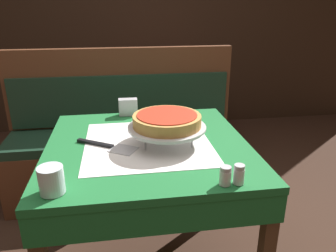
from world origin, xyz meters
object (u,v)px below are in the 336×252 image
Objects in this scene: dining_table_rear at (161,79)px; pizza_pan_stand at (167,128)px; pizza_server at (108,146)px; condiment_caddy at (172,64)px; dining_table_front at (148,162)px; booth_bench at (125,152)px; deep_dish_pizza at (167,120)px; salt_shaker at (225,176)px; water_glass_near at (51,180)px; pepper_shaker at (239,174)px; napkin_holder at (128,107)px.

pizza_pan_stand is at bearing -96.74° from dining_table_rear.
condiment_caddy is (0.55, 1.62, 0.05)m from pizza_server.
dining_table_front is at bearing 166.34° from pizza_pan_stand.
pizza_server is (-0.17, -0.02, 0.10)m from dining_table_front.
booth_bench is 5.52× the size of deep_dish_pizza.
deep_dish_pizza is at bearing -78.56° from booth_bench.
salt_shaker is (-0.06, -2.10, 0.14)m from dining_table_rear.
dining_table_front is at bearing 166.34° from deep_dish_pizza.
water_glass_near is (-0.34, -0.35, 0.14)m from dining_table_front.
booth_bench is at bearing 96.34° from dining_table_front.
pizza_server is 0.58m from pepper_shaker.
pepper_shaker is (0.19, -0.37, -0.04)m from pizza_pan_stand.
water_glass_near is at bearing 176.28° from salt_shaker.
pizza_server is at bearing -104.86° from dining_table_rear.
water_glass_near is 0.53× the size of condiment_caddy.
dining_table_front is 5.07× the size of condiment_caddy.
salt_shaker is 0.67× the size of napkin_holder.
booth_bench is at bearing 106.45° from pepper_shaker.
pizza_server is 0.38m from water_glass_near.
pizza_pan_stand is at bearing -13.66° from dining_table_front.
booth_bench is at bearing 93.29° from napkin_holder.
deep_dish_pizza is 1.65m from condiment_caddy.
water_glass_near is 0.57m from salt_shaker.
salt_shaker is (0.40, -0.37, 0.03)m from pizza_server.
condiment_caddy is (0.09, -0.11, 0.16)m from dining_table_rear.
napkin_holder is (-0.36, -1.32, 0.15)m from dining_table_rear.
booth_bench reaches higher than pepper_shaker.
salt_shaker is at bearing -68.81° from pizza_pan_stand.
water_glass_near is at bearing 176.57° from pepper_shaker.
napkin_holder is at bearing 99.95° from dining_table_front.
deep_dish_pizza reaches higher than pepper_shaker.
deep_dish_pizza is 2.91× the size of napkin_holder.
napkin_holder reaches higher than dining_table_rear.
dining_table_rear is at bearing 83.26° from deep_dish_pizza.
deep_dish_pizza is at bearing -96.74° from dining_table_rear.
napkin_holder is 1.29m from condiment_caddy.
deep_dish_pizza is at bearing 111.19° from salt_shaker.
dining_table_front is 1.15× the size of dining_table_rear.
pizza_server is at bearing 140.35° from pepper_shaker.
deep_dish_pizza is 0.54m from water_glass_near.
condiment_caddy is at bearing 87.05° from pepper_shaker.
deep_dish_pizza is (0.00, 0.00, 0.04)m from pizza_pan_stand.
dining_table_front is 12.56× the size of pepper_shaker.
dining_table_rear is at bearing 74.92° from napkin_holder.
pizza_pan_stand is 0.44m from napkin_holder.
dining_table_front is at bearing -99.52° from dining_table_rear.
dining_table_rear is 2.11m from pepper_shaker.
deep_dish_pizza is 3.20× the size of water_glass_near.
dining_table_front is 3.27× the size of pizza_server.
dining_table_rear is 2.27× the size of pizza_pan_stand.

